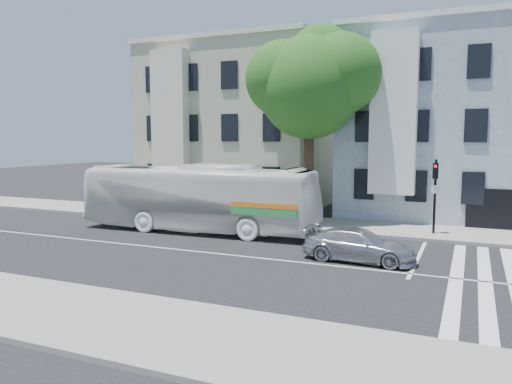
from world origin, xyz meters
The scene contains 10 objects.
ground centered at (0.00, 0.00, 0.00)m, with size 120.00×120.00×0.00m, color black.
sidewalk_far centered at (0.00, 8.00, 0.07)m, with size 80.00×4.00×0.15m, color gray.
sidewalk_near centered at (0.00, -8.00, 0.07)m, with size 80.00×4.00×0.15m, color gray.
building_left centered at (-7.00, 15.00, 5.50)m, with size 12.00×10.00×11.00m, color #ADAE92.
building_right centered at (7.00, 15.00, 5.50)m, with size 12.00×10.00×11.00m, color gray.
street_tree centered at (0.06, 8.74, 7.83)m, with size 7.30×5.90×11.10m.
bus centered at (-4.45, 4.08, 1.73)m, with size 12.43×2.91×3.46m, color white.
sedan centered at (4.43, 1.13, 0.63)m, with size 4.35×1.77×1.26m, color #B5B7BD.
hedge centered at (-3.71, 6.30, 0.50)m, with size 8.50×0.84×0.70m, color #2C5F1F, non-canonical shape.
traffic_signal centered at (6.72, 7.38, 2.42)m, with size 0.39×0.51×3.75m.
Camera 1 is at (8.37, -17.92, 4.79)m, focal length 35.00 mm.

